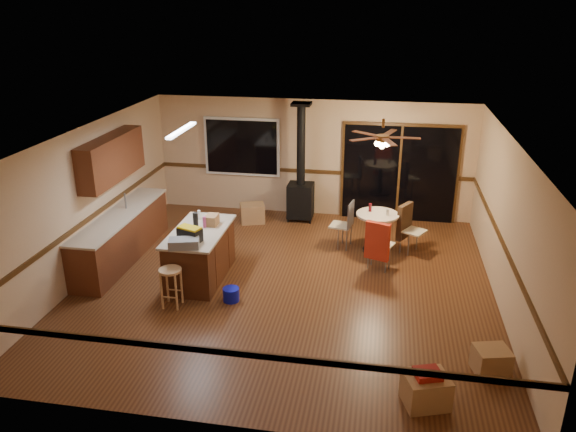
% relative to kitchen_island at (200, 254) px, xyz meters
% --- Properties ---
extents(floor, '(7.00, 7.00, 0.00)m').
position_rel_kitchen_island_xyz_m(floor, '(1.50, 0.00, -0.45)').
color(floor, '#532D17').
rests_on(floor, ground).
extents(ceiling, '(7.00, 7.00, 0.00)m').
position_rel_kitchen_island_xyz_m(ceiling, '(1.50, 0.00, 2.15)').
color(ceiling, silver).
rests_on(ceiling, ground).
extents(wall_back, '(7.00, 0.00, 7.00)m').
position_rel_kitchen_island_xyz_m(wall_back, '(1.50, 3.50, 0.85)').
color(wall_back, tan).
rests_on(wall_back, ground).
extents(wall_front, '(7.00, 0.00, 7.00)m').
position_rel_kitchen_island_xyz_m(wall_front, '(1.50, -3.50, 0.85)').
color(wall_front, tan).
rests_on(wall_front, ground).
extents(wall_left, '(0.00, 7.00, 7.00)m').
position_rel_kitchen_island_xyz_m(wall_left, '(-2.00, 0.00, 0.85)').
color(wall_left, tan).
rests_on(wall_left, ground).
extents(wall_right, '(0.00, 7.00, 7.00)m').
position_rel_kitchen_island_xyz_m(wall_right, '(5.00, 0.00, 0.85)').
color(wall_right, tan).
rests_on(wall_right, ground).
extents(chair_rail, '(7.00, 7.00, 0.08)m').
position_rel_kitchen_island_xyz_m(chair_rail, '(1.50, 0.00, 0.55)').
color(chair_rail, '#442911').
rests_on(chair_rail, ground).
extents(window, '(1.72, 0.10, 1.32)m').
position_rel_kitchen_island_xyz_m(window, '(-0.10, 3.45, 1.05)').
color(window, black).
rests_on(window, ground).
extents(sliding_door, '(2.52, 0.10, 2.10)m').
position_rel_kitchen_island_xyz_m(sliding_door, '(3.40, 3.45, 0.60)').
color(sliding_door, black).
rests_on(sliding_door, ground).
extents(lower_cabinets, '(0.60, 3.00, 0.86)m').
position_rel_kitchen_island_xyz_m(lower_cabinets, '(-1.70, 0.50, -0.02)').
color(lower_cabinets, '#592A16').
rests_on(lower_cabinets, ground).
extents(countertop, '(0.64, 3.04, 0.04)m').
position_rel_kitchen_island_xyz_m(countertop, '(-1.70, 0.50, 0.43)').
color(countertop, '#BDAB93').
rests_on(countertop, lower_cabinets).
extents(upper_cabinets, '(0.35, 2.00, 0.80)m').
position_rel_kitchen_island_xyz_m(upper_cabinets, '(-1.83, 0.70, 1.45)').
color(upper_cabinets, '#592A16').
rests_on(upper_cabinets, ground).
extents(kitchen_island, '(0.88, 1.68, 0.90)m').
position_rel_kitchen_island_xyz_m(kitchen_island, '(0.00, 0.00, 0.00)').
color(kitchen_island, '#442011').
rests_on(kitchen_island, ground).
extents(wood_stove, '(0.55, 0.50, 2.52)m').
position_rel_kitchen_island_xyz_m(wood_stove, '(1.30, 3.05, 0.28)').
color(wood_stove, black).
rests_on(wood_stove, ground).
extents(ceiling_fan, '(0.24, 0.24, 0.55)m').
position_rel_kitchen_island_xyz_m(ceiling_fan, '(3.00, 1.65, 1.76)').
color(ceiling_fan, brown).
rests_on(ceiling_fan, ceiling).
extents(fluorescent_strip, '(0.10, 1.20, 0.04)m').
position_rel_kitchen_island_xyz_m(fluorescent_strip, '(-0.30, 0.30, 2.11)').
color(fluorescent_strip, white).
rests_on(fluorescent_strip, ceiling).
extents(toolbox_grey, '(0.53, 0.38, 0.15)m').
position_rel_kitchen_island_xyz_m(toolbox_grey, '(-0.00, -0.72, 0.52)').
color(toolbox_grey, slate).
rests_on(toolbox_grey, kitchen_island).
extents(toolbox_black, '(0.44, 0.33, 0.22)m').
position_rel_kitchen_island_xyz_m(toolbox_black, '(0.00, -0.45, 0.56)').
color(toolbox_black, black).
rests_on(toolbox_black, kitchen_island).
extents(toolbox_yellow_lid, '(0.42, 0.31, 0.03)m').
position_rel_kitchen_island_xyz_m(toolbox_yellow_lid, '(0.00, -0.45, 0.68)').
color(toolbox_yellow_lid, gold).
rests_on(toolbox_yellow_lid, toolbox_black).
extents(box_on_island, '(0.20, 0.28, 0.18)m').
position_rel_kitchen_island_xyz_m(box_on_island, '(0.15, 0.28, 0.54)').
color(box_on_island, '#9D7046').
rests_on(box_on_island, kitchen_island).
extents(bottle_dark, '(0.11, 0.11, 0.31)m').
position_rel_kitchen_island_xyz_m(bottle_dark, '(-0.05, 0.02, 0.60)').
color(bottle_dark, black).
rests_on(bottle_dark, kitchen_island).
extents(bottle_pink, '(0.07, 0.07, 0.19)m').
position_rel_kitchen_island_xyz_m(bottle_pink, '(0.06, 0.15, 0.54)').
color(bottle_pink, '#D84C8C').
rests_on(bottle_pink, kitchen_island).
extents(bottle_white, '(0.07, 0.07, 0.17)m').
position_rel_kitchen_island_xyz_m(bottle_white, '(-0.16, 0.50, 0.53)').
color(bottle_white, white).
rests_on(bottle_white, kitchen_island).
extents(bar_stool, '(0.37, 0.37, 0.66)m').
position_rel_kitchen_island_xyz_m(bar_stool, '(-0.14, -1.03, -0.13)').
color(bar_stool, tan).
rests_on(bar_stool, floor).
extents(blue_bucket, '(0.33, 0.33, 0.22)m').
position_rel_kitchen_island_xyz_m(blue_bucket, '(0.73, -0.70, -0.34)').
color(blue_bucket, '#0D13C0').
rests_on(blue_bucket, floor).
extents(dining_table, '(0.81, 0.81, 0.78)m').
position_rel_kitchen_island_xyz_m(dining_table, '(3.00, 1.65, 0.07)').
color(dining_table, black).
rests_on(dining_table, ground).
extents(glass_red, '(0.07, 0.07, 0.16)m').
position_rel_kitchen_island_xyz_m(glass_red, '(2.85, 1.75, 0.41)').
color(glass_red, '#590C14').
rests_on(glass_red, dining_table).
extents(glass_cream, '(0.06, 0.06, 0.12)m').
position_rel_kitchen_island_xyz_m(glass_cream, '(3.18, 1.60, 0.39)').
color(glass_cream, beige).
rests_on(glass_cream, dining_table).
extents(chair_left, '(0.47, 0.47, 0.51)m').
position_rel_kitchen_island_xyz_m(chair_left, '(2.40, 1.73, 0.14)').
color(chair_left, '#C5B892').
rests_on(chair_left, ground).
extents(chair_near, '(0.56, 0.58, 0.70)m').
position_rel_kitchen_island_xyz_m(chair_near, '(3.04, 0.78, 0.14)').
color(chair_near, '#C5B892').
rests_on(chair_near, ground).
extents(chair_right, '(0.61, 0.59, 0.70)m').
position_rel_kitchen_island_xyz_m(chair_right, '(3.54, 1.79, 0.14)').
color(chair_right, '#C5B892').
rests_on(chair_right, ground).
extents(box_under_window, '(0.62, 0.56, 0.41)m').
position_rel_kitchen_island_xyz_m(box_under_window, '(0.28, 2.73, -0.25)').
color(box_under_window, '#9D7046').
rests_on(box_under_window, floor).
extents(box_corner_a, '(0.63, 0.58, 0.39)m').
position_rel_kitchen_island_xyz_m(box_corner_a, '(3.72, -2.71, -0.26)').
color(box_corner_a, '#9D7046').
rests_on(box_corner_a, floor).
extents(box_corner_b, '(0.51, 0.47, 0.35)m').
position_rel_kitchen_island_xyz_m(box_corner_b, '(4.60, -1.93, -0.28)').
color(box_corner_b, '#9D7046').
rests_on(box_corner_b, floor).
extents(box_small_red, '(0.37, 0.34, 0.08)m').
position_rel_kitchen_island_xyz_m(box_small_red, '(3.72, -2.71, -0.02)').
color(box_small_red, maroon).
rests_on(box_small_red, box_corner_a).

